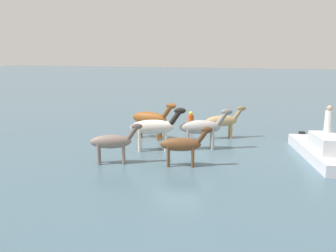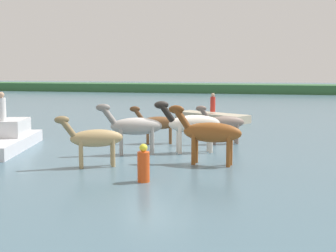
{
  "view_description": "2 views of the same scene",
  "coord_description": "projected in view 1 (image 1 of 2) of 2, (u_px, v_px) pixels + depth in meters",
  "views": [
    {
      "loc": [
        -4.26,
        15.2,
        4.55
      ],
      "look_at": [
        0.85,
        -0.25,
        1.03
      ],
      "focal_mm": 35.5,
      "sensor_mm": 36.0,
      "label": 1
    },
    {
      "loc": [
        4.44,
        -16.74,
        3.31
      ],
      "look_at": [
        0.21,
        0.79,
        1.03
      ],
      "focal_mm": 48.19,
      "sensor_mm": 36.0,
      "label": 2
    }
  ],
  "objects": [
    {
      "name": "horse_rear_stallion",
      "position": [
        154.0,
        127.0,
        15.86
      ],
      "size": [
        2.61,
        1.44,
        2.08
      ],
      "rotation": [
        0.0,
        0.0,
        3.54
      ],
      "color": "silver",
      "rests_on": "ground_plane"
    },
    {
      "name": "ground_plane",
      "position": [
        183.0,
        149.0,
        16.38
      ],
      "size": [
        199.8,
        199.8,
        0.0
      ],
      "primitive_type": "plane",
      "color": "#476675"
    },
    {
      "name": "person_watcher_seated",
      "position": [
        328.0,
        120.0,
        14.49
      ],
      "size": [
        0.32,
        0.32,
        1.19
      ],
      "color": "silver",
      "rests_on": "boat_dinghy_port"
    },
    {
      "name": "buoy_channel_marker",
      "position": [
        191.0,
        121.0,
        20.43
      ],
      "size": [
        0.36,
        0.36,
        1.14
      ],
      "color": "#E54C19",
      "rests_on": "ground_plane"
    },
    {
      "name": "horse_chestnut_trailing",
      "position": [
        202.0,
        127.0,
        16.06
      ],
      "size": [
        2.54,
        1.26,
        2.0
      ],
      "rotation": [
        0.0,
        0.0,
        3.49
      ],
      "color": "#9E9993",
      "rests_on": "ground_plane"
    },
    {
      "name": "boat_dinghy_port",
      "position": [
        321.0,
        152.0,
        14.7
      ],
      "size": [
        2.6,
        5.34,
        1.35
      ],
      "rotation": [
        0.0,
        0.0,
        1.81
      ],
      "color": "silver",
      "rests_on": "ground_plane"
    },
    {
      "name": "horse_dun_straggler",
      "position": [
        151.0,
        118.0,
        18.11
      ],
      "size": [
        2.65,
        0.82,
        2.05
      ],
      "rotation": [
        0.0,
        0.0,
        3.04
      ],
      "color": "brown",
      "rests_on": "ground_plane"
    },
    {
      "name": "horse_gray_outer",
      "position": [
        182.0,
        145.0,
        13.63
      ],
      "size": [
        2.16,
        0.94,
        1.68
      ],
      "rotation": [
        0.0,
        0.0,
        3.42
      ],
      "color": "brown",
      "rests_on": "ground_plane"
    },
    {
      "name": "horse_lead",
      "position": [
        113.0,
        142.0,
        13.97
      ],
      "size": [
        2.18,
        1.17,
        1.73
      ],
      "rotation": [
        0.0,
        0.0,
        3.53
      ],
      "color": "gray",
      "rests_on": "ground_plane"
    },
    {
      "name": "horse_pinto_flank",
      "position": [
        223.0,
        121.0,
        18.19
      ],
      "size": [
        2.18,
        1.38,
        1.78
      ],
      "rotation": [
        0.0,
        0.0,
        3.62
      ],
      "color": "tan",
      "rests_on": "ground_plane"
    }
  ]
}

